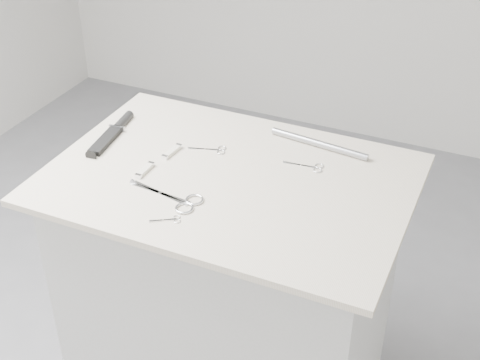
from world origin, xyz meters
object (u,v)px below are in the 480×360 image
at_px(metal_rail, 319,144).
at_px(embroidery_scissors_a, 214,150).
at_px(embroidery_scissors_b, 311,167).
at_px(pocket_knife_a, 172,152).
at_px(tiny_scissors, 170,220).
at_px(pocket_knife_b, 145,170).
at_px(large_shears, 179,200).
at_px(sheathed_knife, 114,131).
at_px(plinth, 230,301).

bearing_deg(metal_rail, embroidery_scissors_a, -152.17).
relative_size(embroidery_scissors_b, pocket_knife_a, 1.37).
relative_size(tiny_scissors, pocket_knife_a, 0.89).
bearing_deg(tiny_scissors, embroidery_scissors_b, 26.02).
bearing_deg(tiny_scissors, pocket_knife_b, 104.00).
xyz_separation_m(large_shears, sheathed_knife, (-0.35, 0.23, 0.01)).
height_order(pocket_knife_a, metal_rail, metal_rail).
relative_size(tiny_scissors, pocket_knife_b, 0.95).
relative_size(plinth, pocket_knife_b, 11.41).
xyz_separation_m(embroidery_scissors_a, sheathed_knife, (-0.32, -0.04, 0.01)).
height_order(embroidery_scissors_a, pocket_knife_a, pocket_knife_a).
bearing_deg(metal_rail, pocket_knife_b, -140.55).
height_order(embroidery_scissors_b, metal_rail, metal_rail).
bearing_deg(tiny_scissors, metal_rail, 34.00).
bearing_deg(embroidery_scissors_a, pocket_knife_a, -165.26).
bearing_deg(large_shears, pocket_knife_b, 159.15).
bearing_deg(plinth, tiny_scissors, -101.87).
height_order(embroidery_scissors_a, embroidery_scissors_b, same).
distance_m(plinth, pocket_knife_b, 0.53).
xyz_separation_m(embroidery_scissors_b, pocket_knife_b, (-0.42, -0.21, 0.00)).
distance_m(embroidery_scissors_a, pocket_knife_a, 0.12).
xyz_separation_m(embroidery_scissors_b, metal_rail, (-0.02, 0.12, 0.01)).
height_order(pocket_knife_a, pocket_knife_b, same).
height_order(plinth, embroidery_scissors_a, embroidery_scissors_a).
height_order(tiny_scissors, metal_rail, metal_rail).
bearing_deg(tiny_scissors, plinth, 46.59).
relative_size(embroidery_scissors_a, embroidery_scissors_b, 0.97).
xyz_separation_m(large_shears, metal_rail, (0.25, 0.42, 0.01)).
distance_m(large_shears, embroidery_scissors_b, 0.40).
relative_size(plinth, tiny_scissors, 11.99).
height_order(embroidery_scissors_a, tiny_scissors, same).
height_order(plinth, pocket_knife_b, pocket_knife_b).
bearing_deg(large_shears, embroidery_scissors_a, 104.63).
bearing_deg(embroidery_scissors_a, pocket_knife_b, -141.39).
xyz_separation_m(tiny_scissors, pocket_knife_b, (-0.17, 0.17, 0.00)).
bearing_deg(large_shears, pocket_knife_a, 131.56).
distance_m(sheathed_knife, metal_rail, 0.63).
xyz_separation_m(pocket_knife_b, metal_rail, (0.40, 0.33, 0.01)).
relative_size(plinth, large_shears, 4.11).
height_order(sheathed_knife, pocket_knife_b, sheathed_knife).
bearing_deg(sheathed_knife, pocket_knife_a, -104.24).
relative_size(plinth, embroidery_scissors_b, 7.80).
xyz_separation_m(plinth, large_shears, (-0.07, -0.16, 0.47)).
height_order(large_shears, pocket_knife_b, pocket_knife_b).
bearing_deg(sheathed_knife, tiny_scissors, -137.64).
bearing_deg(pocket_knife_b, embroidery_scissors_a, -33.53).
height_order(tiny_scissors, pocket_knife_a, pocket_knife_a).
bearing_deg(pocket_knife_a, embroidery_scissors_a, -52.31).
height_order(plinth, embroidery_scissors_b, embroidery_scissors_b).
bearing_deg(pocket_knife_a, plinth, -96.62).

